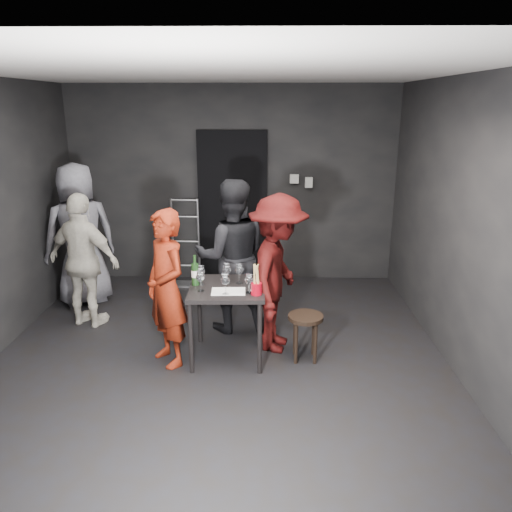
{
  "coord_description": "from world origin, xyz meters",
  "views": [
    {
      "loc": [
        0.45,
        -4.4,
        2.44
      ],
      "look_at": [
        0.36,
        0.25,
        1.01
      ],
      "focal_mm": 35.0,
      "sensor_mm": 36.0,
      "label": 1
    }
  ],
  "objects_px": {
    "server_red": "(166,287)",
    "man_maroon": "(278,268)",
    "tasting_table": "(227,296)",
    "bystander_grey": "(79,222)",
    "stool": "(305,324)",
    "woman_black": "(232,247)",
    "bystander_cream": "(84,260)",
    "hand_truck": "(187,268)",
    "wine_bottle": "(195,274)",
    "breadstick_cup": "(256,280)"
  },
  "relations": [
    {
      "from": "server_red",
      "to": "woman_black",
      "type": "height_order",
      "value": "woman_black"
    },
    {
      "from": "woman_black",
      "to": "wine_bottle",
      "type": "bearing_deg",
      "value": 56.87
    },
    {
      "from": "wine_bottle",
      "to": "bystander_grey",
      "type": "bearing_deg",
      "value": 139.66
    },
    {
      "from": "wine_bottle",
      "to": "server_red",
      "type": "bearing_deg",
      "value": -150.06
    },
    {
      "from": "bystander_cream",
      "to": "wine_bottle",
      "type": "xyz_separation_m",
      "value": [
        1.33,
        -0.7,
        0.09
      ]
    },
    {
      "from": "tasting_table",
      "to": "breadstick_cup",
      "type": "height_order",
      "value": "breadstick_cup"
    },
    {
      "from": "bystander_grey",
      "to": "breadstick_cup",
      "type": "relative_size",
      "value": 6.75
    },
    {
      "from": "wine_bottle",
      "to": "breadstick_cup",
      "type": "bearing_deg",
      "value": -22.28
    },
    {
      "from": "bystander_grey",
      "to": "wine_bottle",
      "type": "height_order",
      "value": "bystander_grey"
    },
    {
      "from": "woman_black",
      "to": "bystander_grey",
      "type": "height_order",
      "value": "bystander_grey"
    },
    {
      "from": "woman_black",
      "to": "breadstick_cup",
      "type": "distance_m",
      "value": 0.93
    },
    {
      "from": "tasting_table",
      "to": "breadstick_cup",
      "type": "distance_m",
      "value": 0.43
    },
    {
      "from": "hand_truck",
      "to": "tasting_table",
      "type": "bearing_deg",
      "value": -68.9
    },
    {
      "from": "woman_black",
      "to": "breadstick_cup",
      "type": "relative_size",
      "value": 6.1
    },
    {
      "from": "server_red",
      "to": "man_maroon",
      "type": "relative_size",
      "value": 0.9
    },
    {
      "from": "bystander_cream",
      "to": "wine_bottle",
      "type": "distance_m",
      "value": 1.51
    },
    {
      "from": "woman_black",
      "to": "bystander_grey",
      "type": "bearing_deg",
      "value": -27.63
    },
    {
      "from": "stool",
      "to": "woman_black",
      "type": "height_order",
      "value": "woman_black"
    },
    {
      "from": "breadstick_cup",
      "to": "bystander_cream",
      "type": "bearing_deg",
      "value": 153.93
    },
    {
      "from": "tasting_table",
      "to": "bystander_grey",
      "type": "xyz_separation_m",
      "value": [
        -1.92,
        1.4,
        0.4
      ]
    },
    {
      "from": "server_red",
      "to": "bystander_cream",
      "type": "relative_size",
      "value": 1.0
    },
    {
      "from": "server_red",
      "to": "bystander_grey",
      "type": "xyz_separation_m",
      "value": [
        -1.35,
        1.51,
        0.27
      ]
    },
    {
      "from": "woman_black",
      "to": "wine_bottle",
      "type": "relative_size",
      "value": 6.33
    },
    {
      "from": "tasting_table",
      "to": "server_red",
      "type": "distance_m",
      "value": 0.59
    },
    {
      "from": "tasting_table",
      "to": "bystander_cream",
      "type": "height_order",
      "value": "bystander_cream"
    },
    {
      "from": "woman_black",
      "to": "bystander_cream",
      "type": "bearing_deg",
      "value": -9.06
    },
    {
      "from": "tasting_table",
      "to": "bystander_cream",
      "type": "relative_size",
      "value": 0.48
    },
    {
      "from": "man_maroon",
      "to": "tasting_table",
      "type": "bearing_deg",
      "value": 126.93
    },
    {
      "from": "tasting_table",
      "to": "man_maroon",
      "type": "relative_size",
      "value": 0.43
    },
    {
      "from": "stool",
      "to": "server_red",
      "type": "height_order",
      "value": "server_red"
    },
    {
      "from": "tasting_table",
      "to": "breadstick_cup",
      "type": "relative_size",
      "value": 2.41
    },
    {
      "from": "breadstick_cup",
      "to": "bystander_grey",
      "type": "bearing_deg",
      "value": 143.87
    },
    {
      "from": "stool",
      "to": "bystander_cream",
      "type": "xyz_separation_m",
      "value": [
        -2.41,
        0.78,
        0.4
      ]
    },
    {
      "from": "stool",
      "to": "man_maroon",
      "type": "xyz_separation_m",
      "value": [
        -0.27,
        0.25,
        0.49
      ]
    },
    {
      "from": "hand_truck",
      "to": "woman_black",
      "type": "xyz_separation_m",
      "value": [
        0.74,
        -1.44,
        0.73
      ]
    },
    {
      "from": "wine_bottle",
      "to": "breadstick_cup",
      "type": "distance_m",
      "value": 0.65
    },
    {
      "from": "tasting_table",
      "to": "breadstick_cup",
      "type": "xyz_separation_m",
      "value": [
        0.29,
        -0.2,
        0.24
      ]
    },
    {
      "from": "bystander_cream",
      "to": "server_red",
      "type": "bearing_deg",
      "value": 161.7
    },
    {
      "from": "server_red",
      "to": "wine_bottle",
      "type": "xyz_separation_m",
      "value": [
        0.26,
        0.15,
        0.09
      ]
    },
    {
      "from": "stool",
      "to": "bystander_cream",
      "type": "bearing_deg",
      "value": 162.1
    },
    {
      "from": "server_red",
      "to": "woman_black",
      "type": "distance_m",
      "value": 0.99
    },
    {
      "from": "man_maroon",
      "to": "wine_bottle",
      "type": "xyz_separation_m",
      "value": [
        -0.8,
        -0.17,
        0.0
      ]
    },
    {
      "from": "tasting_table",
      "to": "bystander_grey",
      "type": "distance_m",
      "value": 2.41
    },
    {
      "from": "woman_black",
      "to": "man_maroon",
      "type": "relative_size",
      "value": 1.1
    },
    {
      "from": "tasting_table",
      "to": "bystander_cream",
      "type": "xyz_separation_m",
      "value": [
        -1.64,
        0.74,
        0.12
      ]
    },
    {
      "from": "man_maroon",
      "to": "wine_bottle",
      "type": "height_order",
      "value": "man_maroon"
    },
    {
      "from": "server_red",
      "to": "breadstick_cup",
      "type": "relative_size",
      "value": 4.99
    },
    {
      "from": "server_red",
      "to": "bystander_cream",
      "type": "height_order",
      "value": "server_red"
    },
    {
      "from": "wine_bottle",
      "to": "woman_black",
      "type": "bearing_deg",
      "value": 63.9
    },
    {
      "from": "wine_bottle",
      "to": "man_maroon",
      "type": "bearing_deg",
      "value": 12.26
    }
  ]
}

